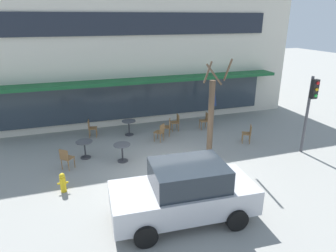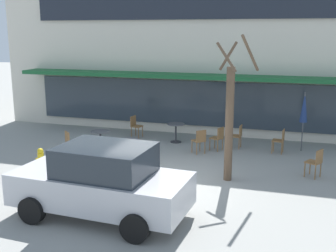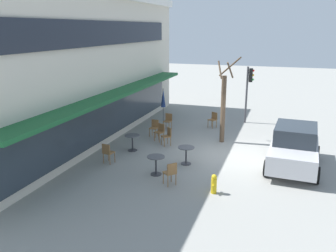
{
  "view_description": "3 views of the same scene",
  "coord_description": "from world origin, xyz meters",
  "px_view_note": "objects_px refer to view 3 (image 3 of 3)",
  "views": [
    {
      "loc": [
        -3.35,
        -9.75,
        5.67
      ],
      "look_at": [
        0.67,
        2.42,
        1.01
      ],
      "focal_mm": 32.0,
      "sensor_mm": 36.0,
      "label": 1
    },
    {
      "loc": [
        3.71,
        -11.26,
        4.34
      ],
      "look_at": [
        -0.68,
        3.12,
        0.95
      ],
      "focal_mm": 45.0,
      "sensor_mm": 36.0,
      "label": 2
    },
    {
      "loc": [
        -15.27,
        -2.21,
        5.61
      ],
      "look_at": [
        -0.49,
        2.74,
        1.28
      ],
      "focal_mm": 38.0,
      "sensor_mm": 36.0,
      "label": 3
    }
  ],
  "objects_px": {
    "cafe_chair_3": "(168,120)",
    "cafe_chair_4": "(213,119)",
    "cafe_chair_2": "(108,152)",
    "parked_sedan": "(294,147)",
    "cafe_chair_1": "(171,172)",
    "street_tree": "(223,105)",
    "cafe_chair_0": "(167,135)",
    "cafe_table_streetside": "(186,153)",
    "cafe_chair_6": "(154,127)",
    "patio_umbrella_green_folded": "(163,98)",
    "cafe_chair_5": "(160,131)",
    "traffic_light_pole": "(249,85)",
    "cafe_table_by_tree": "(156,162)",
    "cafe_table_near_wall": "(132,140)",
    "fire_hydrant": "(214,184)"
  },
  "relations": [
    {
      "from": "cafe_chair_0",
      "to": "street_tree",
      "type": "relative_size",
      "value": 0.21
    },
    {
      "from": "cafe_chair_4",
      "to": "cafe_chair_2",
      "type": "bearing_deg",
      "value": 156.17
    },
    {
      "from": "cafe_chair_3",
      "to": "cafe_chair_6",
      "type": "xyz_separation_m",
      "value": [
        -1.56,
        0.25,
        0.0
      ]
    },
    {
      "from": "cafe_chair_0",
      "to": "cafe_chair_4",
      "type": "relative_size",
      "value": 1.0
    },
    {
      "from": "cafe_chair_5",
      "to": "street_tree",
      "type": "height_order",
      "value": "street_tree"
    },
    {
      "from": "cafe_table_streetside",
      "to": "cafe_chair_0",
      "type": "distance_m",
      "value": 2.62
    },
    {
      "from": "cafe_table_streetside",
      "to": "cafe_chair_4",
      "type": "height_order",
      "value": "cafe_chair_4"
    },
    {
      "from": "cafe_chair_1",
      "to": "cafe_chair_5",
      "type": "distance_m",
      "value": 5.36
    },
    {
      "from": "cafe_chair_4",
      "to": "cafe_table_by_tree",
      "type": "bearing_deg",
      "value": 174.28
    },
    {
      "from": "cafe_chair_1",
      "to": "street_tree",
      "type": "bearing_deg",
      "value": -8.58
    },
    {
      "from": "patio_umbrella_green_folded",
      "to": "cafe_chair_3",
      "type": "bearing_deg",
      "value": -143.79
    },
    {
      "from": "cafe_table_streetside",
      "to": "patio_umbrella_green_folded",
      "type": "bearing_deg",
      "value": 27.93
    },
    {
      "from": "cafe_table_streetside",
      "to": "cafe_chair_1",
      "type": "height_order",
      "value": "cafe_chair_1"
    },
    {
      "from": "patio_umbrella_green_folded",
      "to": "traffic_light_pole",
      "type": "height_order",
      "value": "traffic_light_pole"
    },
    {
      "from": "cafe_chair_6",
      "to": "fire_hydrant",
      "type": "bearing_deg",
      "value": -142.51
    },
    {
      "from": "cafe_chair_0",
      "to": "cafe_chair_2",
      "type": "height_order",
      "value": "same"
    },
    {
      "from": "cafe_table_near_wall",
      "to": "cafe_chair_2",
      "type": "relative_size",
      "value": 0.85
    },
    {
      "from": "cafe_chair_2",
      "to": "cafe_chair_6",
      "type": "distance_m",
      "value": 4.36
    },
    {
      "from": "cafe_chair_1",
      "to": "cafe_chair_3",
      "type": "xyz_separation_m",
      "value": [
        7.11,
        2.48,
        0.0
      ]
    },
    {
      "from": "cafe_chair_2",
      "to": "parked_sedan",
      "type": "bearing_deg",
      "value": -74.46
    },
    {
      "from": "cafe_table_by_tree",
      "to": "cafe_chair_3",
      "type": "bearing_deg",
      "value": 14.35
    },
    {
      "from": "cafe_table_by_tree",
      "to": "cafe_chair_5",
      "type": "height_order",
      "value": "cafe_chair_5"
    },
    {
      "from": "patio_umbrella_green_folded",
      "to": "cafe_chair_0",
      "type": "distance_m",
      "value": 3.98
    },
    {
      "from": "cafe_chair_3",
      "to": "cafe_chair_4",
      "type": "bearing_deg",
      "value": -64.41
    },
    {
      "from": "cafe_chair_5",
      "to": "parked_sedan",
      "type": "bearing_deg",
      "value": -103.98
    },
    {
      "from": "cafe_table_streetside",
      "to": "cafe_chair_2",
      "type": "height_order",
      "value": "cafe_chair_2"
    },
    {
      "from": "parked_sedan",
      "to": "cafe_chair_4",
      "type": "bearing_deg",
      "value": 41.43
    },
    {
      "from": "street_tree",
      "to": "cafe_chair_1",
      "type": "bearing_deg",
      "value": 171.42
    },
    {
      "from": "cafe_chair_2",
      "to": "cafe_chair_5",
      "type": "bearing_deg",
      "value": -15.71
    },
    {
      "from": "patio_umbrella_green_folded",
      "to": "cafe_chair_1",
      "type": "bearing_deg",
      "value": -158.92
    },
    {
      "from": "cafe_table_streetside",
      "to": "cafe_chair_3",
      "type": "bearing_deg",
      "value": 26.52
    },
    {
      "from": "parked_sedan",
      "to": "cafe_chair_0",
      "type": "bearing_deg",
      "value": 79.96
    },
    {
      "from": "cafe_chair_1",
      "to": "fire_hydrant",
      "type": "relative_size",
      "value": 1.26
    },
    {
      "from": "cafe_table_streetside",
      "to": "parked_sedan",
      "type": "relative_size",
      "value": 0.18
    },
    {
      "from": "traffic_light_pole",
      "to": "cafe_table_near_wall",
      "type": "bearing_deg",
      "value": 146.82
    },
    {
      "from": "cafe_chair_1",
      "to": "street_tree",
      "type": "relative_size",
      "value": 0.21
    },
    {
      "from": "cafe_chair_1",
      "to": "cafe_chair_2",
      "type": "height_order",
      "value": "same"
    },
    {
      "from": "cafe_chair_2",
      "to": "traffic_light_pole",
      "type": "xyz_separation_m",
      "value": [
        8.76,
        -4.84,
        1.77
      ]
    },
    {
      "from": "street_tree",
      "to": "cafe_table_near_wall",
      "type": "bearing_deg",
      "value": 125.64
    },
    {
      "from": "patio_umbrella_green_folded",
      "to": "traffic_light_pole",
      "type": "bearing_deg",
      "value": -65.59
    },
    {
      "from": "parked_sedan",
      "to": "cafe_chair_1",
      "type": "bearing_deg",
      "value": 127.7
    },
    {
      "from": "cafe_chair_2",
      "to": "parked_sedan",
      "type": "height_order",
      "value": "parked_sedan"
    },
    {
      "from": "fire_hydrant",
      "to": "cafe_chair_6",
      "type": "bearing_deg",
      "value": 37.49
    },
    {
      "from": "cafe_chair_2",
      "to": "cafe_chair_0",
      "type": "bearing_deg",
      "value": -27.57
    },
    {
      "from": "traffic_light_pole",
      "to": "cafe_chair_4",
      "type": "bearing_deg",
      "value": 135.05
    },
    {
      "from": "cafe_table_near_wall",
      "to": "street_tree",
      "type": "bearing_deg",
      "value": -54.36
    },
    {
      "from": "cafe_chair_4",
      "to": "cafe_chair_5",
      "type": "distance_m",
      "value": 3.94
    },
    {
      "from": "cafe_chair_0",
      "to": "cafe_chair_1",
      "type": "xyz_separation_m",
      "value": [
        -4.33,
        -1.58,
        0.0
      ]
    },
    {
      "from": "cafe_chair_1",
      "to": "cafe_chair_5",
      "type": "height_order",
      "value": "same"
    },
    {
      "from": "cafe_chair_5",
      "to": "cafe_chair_1",
      "type": "bearing_deg",
      "value": -156.08
    }
  ]
}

